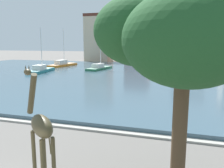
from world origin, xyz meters
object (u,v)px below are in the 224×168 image
Objects in this scene: giraffe_statue at (41,127)px; sailboat_orange at (64,65)px; sailboat_green at (101,68)px; shade_tree at (188,31)px; sailboat_teal at (42,71)px.

sailboat_orange is (-20.66, 39.92, -1.69)m from giraffe_statue.
sailboat_green is 39.27m from shade_tree.
shade_tree is (24.01, -28.53, 5.07)m from sailboat_teal.
sailboat_green is (-10.55, 36.01, -1.76)m from giraffe_statue.
sailboat_teal is at bearing -81.72° from sailboat_orange.
shade_tree is at bearing 3.44° from giraffe_statue.
sailboat_orange is (-1.62, 11.10, 0.02)m from sailboat_teal.
shade_tree is (15.52, -35.71, 5.13)m from sailboat_green.
shade_tree is at bearing -49.92° from sailboat_teal.
sailboat_green is at bearing 113.49° from shade_tree.
sailboat_teal is at bearing 130.08° from shade_tree.
giraffe_statue is 6.00m from shade_tree.
giraffe_statue is 0.52× the size of sailboat_green.
giraffe_statue is 37.57m from sailboat_green.
sailboat_orange reaches higher than sailboat_green.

